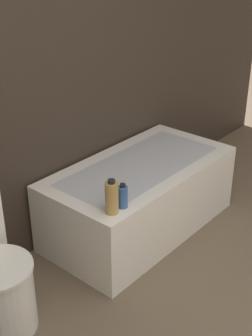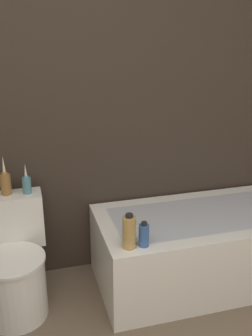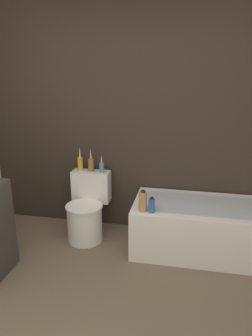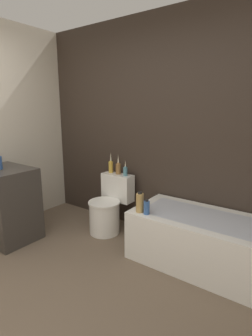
{
  "view_description": "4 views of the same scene",
  "coord_description": "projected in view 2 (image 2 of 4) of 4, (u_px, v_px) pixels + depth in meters",
  "views": [
    {
      "loc": [
        -1.42,
        -0.12,
        1.95
      ],
      "look_at": [
        0.41,
        1.44,
        0.73
      ],
      "focal_mm": 50.0,
      "sensor_mm": 36.0,
      "label": 1
    },
    {
      "loc": [
        -0.28,
        -0.47,
        1.73
      ],
      "look_at": [
        0.28,
        1.56,
        0.95
      ],
      "focal_mm": 42.0,
      "sensor_mm": 36.0,
      "label": 2
    },
    {
      "loc": [
        0.67,
        -1.4,
        1.87
      ],
      "look_at": [
        0.07,
        1.58,
        0.88
      ],
      "focal_mm": 35.0,
      "sensor_mm": 36.0,
      "label": 3
    },
    {
      "loc": [
        1.61,
        -0.69,
        1.55
      ],
      "look_at": [
        0.05,
        1.47,
        0.93
      ],
      "focal_mm": 28.0,
      "sensor_mm": 36.0,
      "label": 4
    }
  ],
  "objects": [
    {
      "name": "bathtub",
      "position": [
        199.0,
        247.0,
        2.74
      ],
      "size": [
        1.41,
        0.72,
        0.51
      ],
      "color": "white",
      "rests_on": "ground"
    },
    {
      "name": "vase_silver",
      "position": [
        5.0,
        182.0,
        2.47
      ],
      "size": [
        0.07,
        0.07,
        0.25
      ],
      "color": "olive",
      "rests_on": "toilet"
    },
    {
      "name": "wall_back_tiled",
      "position": [
        62.0,
        93.0,
        2.53
      ],
      "size": [
        6.4,
        0.06,
        2.6
      ],
      "color": "#332821",
      "rests_on": "ground_plane"
    },
    {
      "name": "shampoo_bottle_tall",
      "position": [
        129.0,
        232.0,
        2.23
      ],
      "size": [
        0.08,
        0.08,
        0.21
      ],
      "color": "tan",
      "rests_on": "bathtub"
    },
    {
      "name": "shampoo_bottle_short",
      "position": [
        144.0,
        235.0,
        2.26
      ],
      "size": [
        0.06,
        0.06,
        0.15
      ],
      "color": "#335999",
      "rests_on": "bathtub"
    },
    {
      "name": "vase_bronze",
      "position": [
        27.0,
        183.0,
        2.48
      ],
      "size": [
        0.06,
        0.06,
        0.2
      ],
      "color": "teal",
      "rests_on": "toilet"
    },
    {
      "name": "toilet",
      "position": [
        13.0,
        266.0,
        2.45
      ],
      "size": [
        0.43,
        0.56,
        0.7
      ],
      "color": "white",
      "rests_on": "ground"
    }
  ]
}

